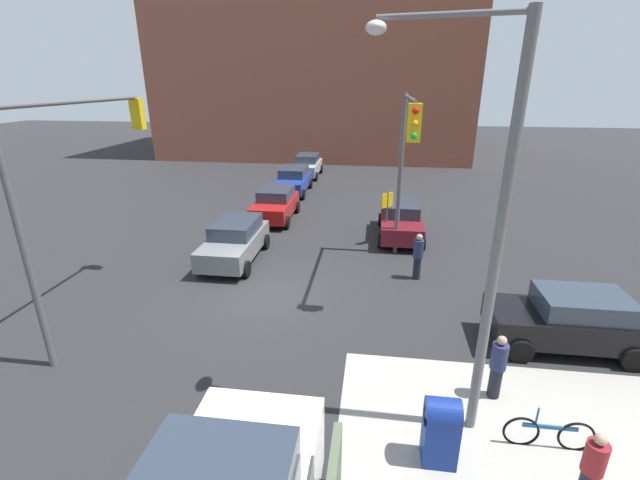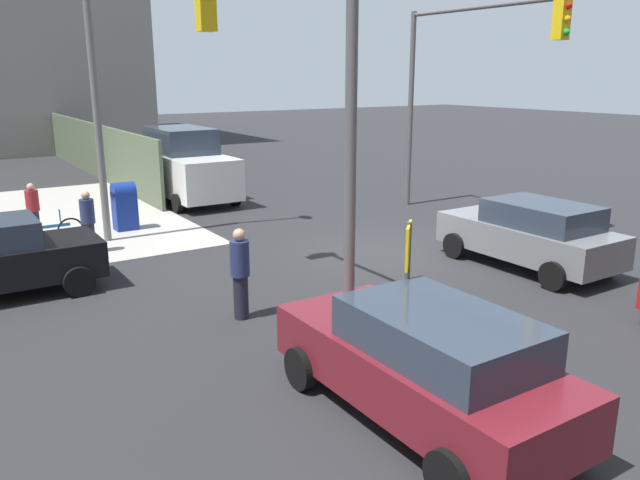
% 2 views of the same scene
% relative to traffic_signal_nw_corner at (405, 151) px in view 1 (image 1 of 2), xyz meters
% --- Properties ---
extents(ground_plane, '(120.00, 120.00, 0.00)m').
position_rel_traffic_signal_nw_corner_xyz_m(ground_plane, '(2.38, -4.50, -4.64)').
color(ground_plane, '#28282B').
extents(building_brick_west, '(16.00, 28.00, 19.10)m').
position_rel_traffic_signal_nw_corner_xyz_m(building_brick_west, '(-29.62, -7.09, 4.91)').
color(building_brick_west, '#93513D').
rests_on(building_brick_west, ground).
extents(traffic_signal_nw_corner, '(5.56, 0.36, 6.50)m').
position_rel_traffic_signal_nw_corner_xyz_m(traffic_signal_nw_corner, '(0.00, 0.00, 0.00)').
color(traffic_signal_nw_corner, '#59595B').
rests_on(traffic_signal_nw_corner, ground).
extents(traffic_signal_se_corner, '(6.10, 0.36, 6.50)m').
position_rel_traffic_signal_nw_corner_xyz_m(traffic_signal_se_corner, '(4.52, -9.00, 0.03)').
color(traffic_signal_se_corner, '#59595B').
rests_on(traffic_signal_se_corner, ground).
extents(street_lamp_corner, '(0.86, 2.63, 8.00)m').
position_rel_traffic_signal_nw_corner_xyz_m(street_lamp_corner, '(7.50, 0.94, 0.07)').
color(street_lamp_corner, slate).
rests_on(street_lamp_corner, ground).
extents(warning_sign_two_way, '(0.48, 0.48, 2.40)m').
position_rel_traffic_signal_nw_corner_xyz_m(warning_sign_two_way, '(-3.02, -0.42, -3.00)').
color(warning_sign_two_way, '#4C4C4C').
rests_on(warning_sign_two_way, ground).
extents(mailbox_blue, '(0.56, 0.64, 1.43)m').
position_rel_traffic_signal_nw_corner_xyz_m(mailbox_blue, '(8.58, 0.50, -3.87)').
color(mailbox_blue, navy).
rests_on(mailbox_blue, ground).
extents(hatchback_gray, '(4.31, 2.02, 1.62)m').
position_rel_traffic_signal_nw_corner_xyz_m(hatchback_gray, '(-0.45, -6.50, -3.79)').
color(hatchback_gray, slate).
rests_on(hatchback_gray, ground).
extents(sedan_red, '(4.10, 2.02, 1.62)m').
position_rel_traffic_signal_nw_corner_xyz_m(sedan_red, '(-6.01, -6.13, -3.79)').
color(sedan_red, '#B21919').
rests_on(sedan_red, ground).
extents(coupe_blue, '(4.45, 2.02, 1.62)m').
position_rel_traffic_signal_nw_corner_xyz_m(coupe_blue, '(-11.67, -6.29, -3.79)').
color(coupe_blue, '#1E389E').
rests_on(coupe_blue, ground).
extents(coupe_maroon, '(4.49, 2.02, 1.62)m').
position_rel_traffic_signal_nw_corner_xyz_m(coupe_maroon, '(-4.20, 0.27, -3.79)').
color(coupe_maroon, maroon).
rests_on(coupe_maroon, ground).
extents(hatchback_silver, '(4.19, 2.02, 1.62)m').
position_rel_traffic_signal_nw_corner_xyz_m(hatchback_silver, '(-16.84, -6.23, -3.79)').
color(hatchback_silver, '#B7BABF').
rests_on(hatchback_silver, ground).
extents(hatchback_black, '(2.02, 4.02, 1.62)m').
position_rel_traffic_signal_nw_corner_xyz_m(hatchback_black, '(4.22, 4.44, -3.79)').
color(hatchback_black, black).
rests_on(hatchback_black, ground).
extents(pedestrian_crossing, '(0.36, 0.36, 1.54)m').
position_rel_traffic_signal_nw_corner_xyz_m(pedestrian_crossing, '(9.18, 2.90, -3.84)').
color(pedestrian_crossing, maroon).
rests_on(pedestrian_crossing, ground).
extents(pedestrian_waiting, '(0.36, 0.36, 1.75)m').
position_rel_traffic_signal_nw_corner_xyz_m(pedestrian_waiting, '(0.38, 0.70, -3.72)').
color(pedestrian_waiting, navy).
rests_on(pedestrian_waiting, ground).
extents(pedestrian_walking_north, '(0.36, 0.36, 1.63)m').
position_rel_traffic_signal_nw_corner_xyz_m(pedestrian_walking_north, '(6.58, 2.00, -3.79)').
color(pedestrian_walking_north, navy).
rests_on(pedestrian_walking_north, ground).
extents(bicycle_leaning_on_fence, '(0.05, 1.75, 0.97)m').
position_rel_traffic_signal_nw_corner_xyz_m(bicycle_leaning_on_fence, '(7.98, 2.70, -4.29)').
color(bicycle_leaning_on_fence, black).
rests_on(bicycle_leaning_on_fence, ground).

